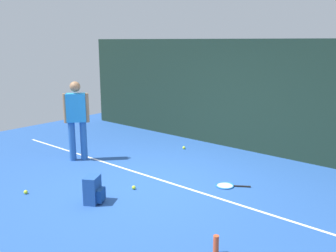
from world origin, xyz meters
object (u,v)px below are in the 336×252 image
tennis_racket (226,186)px  backpack (93,190)px  tennis_ball_near_player (184,148)px  tennis_ball_mid_court (134,187)px  tennis_player (77,116)px  tennis_ball_by_fence (26,192)px  water_bottle (216,245)px

tennis_racket → backpack: (-1.25, -1.96, 0.20)m
tennis_ball_near_player → tennis_ball_mid_court: (0.85, -2.51, 0.00)m
tennis_player → tennis_ball_mid_court: size_ratio=25.76×
tennis_ball_near_player → tennis_ball_by_fence: size_ratio=1.00×
tennis_ball_near_player → tennis_ball_mid_court: 2.65m
backpack → tennis_ball_mid_court: 0.82m
water_bottle → tennis_player: bearing=164.9°
tennis_player → tennis_ball_mid_court: 2.31m
tennis_ball_by_fence → water_bottle: (3.44, 0.55, 0.09)m
tennis_player → tennis_ball_mid_court: (2.08, -0.38, -0.93)m
tennis_racket → tennis_ball_near_player: 2.42m
backpack → water_bottle: bearing=-118.9°
tennis_player → tennis_ball_near_player: tennis_player is taller
tennis_ball_near_player → water_bottle: bearing=-47.0°
tennis_ball_mid_court → water_bottle: water_bottle is taller
tennis_racket → tennis_ball_near_player: size_ratio=9.22×
tennis_racket → tennis_ball_by_fence: size_ratio=9.22×
tennis_racket → tennis_ball_near_player: tennis_ball_near_player is taller
tennis_ball_by_fence → backpack: bearing=24.6°
tennis_ball_mid_court → tennis_player: bearing=169.6°
tennis_racket → tennis_ball_mid_court: size_ratio=9.22×
tennis_player → water_bottle: tennis_player is taller
tennis_ball_near_player → tennis_ball_by_fence: (-0.39, -3.83, 0.00)m
tennis_player → tennis_racket: bearing=144.3°
tennis_ball_mid_court → water_bottle: 2.33m
tennis_player → tennis_ball_near_player: bearing=-169.2°
tennis_ball_near_player → tennis_ball_mid_court: size_ratio=1.00×
backpack → tennis_ball_near_player: size_ratio=6.67×
tennis_ball_near_player → water_bottle: water_bottle is taller
tennis_racket → backpack: 2.33m
tennis_player → backpack: 2.43m
tennis_ball_by_fence → water_bottle: water_bottle is taller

